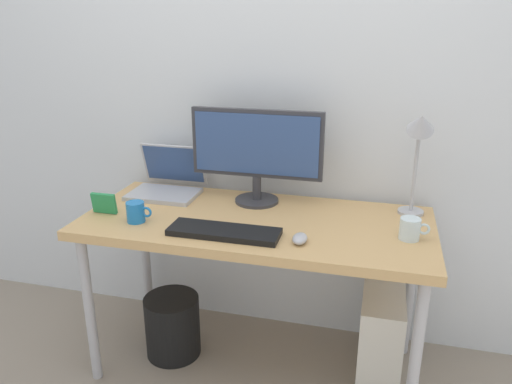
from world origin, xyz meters
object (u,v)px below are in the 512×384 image
(laptop, at_px, (168,181))
(wastebasket, at_px, (173,326))
(keyboard, at_px, (224,232))
(desk_lamp, at_px, (419,140))
(glass_cup, at_px, (410,229))
(monitor, at_px, (257,150))
(computer_tower, at_px, (380,337))
(photo_frame, at_px, (104,203))
(desk, at_px, (256,233))
(mouse, at_px, (300,239))
(coffee_mug, at_px, (136,212))

(laptop, bearing_deg, wastebasket, -69.68)
(keyboard, bearing_deg, desk_lamp, 28.29)
(glass_cup, xyz_separation_m, wastebasket, (-1.03, 0.03, -0.63))
(monitor, distance_m, computer_tower, 1.00)
(desk_lamp, bearing_deg, photo_frame, -166.61)
(keyboard, bearing_deg, glass_cup, 11.26)
(glass_cup, distance_m, computer_tower, 0.59)
(desk, xyz_separation_m, desk_lamp, (0.64, 0.20, 0.40))
(photo_frame, bearing_deg, glass_cup, 2.72)
(desk, relative_size, desk_lamp, 3.13)
(mouse, height_order, computer_tower, mouse)
(mouse, bearing_deg, laptop, 150.58)
(coffee_mug, xyz_separation_m, computer_tower, (1.03, 0.21, -0.57))
(monitor, height_order, photo_frame, monitor)
(keyboard, relative_size, wastebasket, 1.47)
(glass_cup, bearing_deg, laptop, 166.68)
(desk_lamp, bearing_deg, coffee_mug, -162.37)
(laptop, height_order, coffee_mug, laptop)
(computer_tower, relative_size, wastebasket, 1.40)
(laptop, distance_m, photo_frame, 0.36)
(desk_lamp, distance_m, keyboard, 0.87)
(coffee_mug, bearing_deg, photo_frame, 165.10)
(coffee_mug, bearing_deg, glass_cup, 5.59)
(desk, height_order, monitor, monitor)
(monitor, height_order, desk_lamp, desk_lamp)
(computer_tower, bearing_deg, desk, -174.53)
(keyboard, height_order, photo_frame, photo_frame)
(laptop, relative_size, glass_cup, 2.81)
(glass_cup, bearing_deg, mouse, -160.99)
(coffee_mug, relative_size, wastebasket, 0.37)
(keyboard, bearing_deg, coffee_mug, 175.26)
(desk, xyz_separation_m, monitor, (-0.05, 0.20, 0.31))
(mouse, bearing_deg, computer_tower, 35.60)
(coffee_mug, relative_size, computer_tower, 0.26)
(desk, bearing_deg, laptop, 156.43)
(desk_lamp, height_order, keyboard, desk_lamp)
(keyboard, bearing_deg, wastebasket, 152.68)
(laptop, height_order, mouse, laptop)
(mouse, relative_size, wastebasket, 0.30)
(desk, height_order, photo_frame, photo_frame)
(photo_frame, bearing_deg, laptop, 64.62)
(desk, relative_size, photo_frame, 13.37)
(desk, bearing_deg, photo_frame, -170.48)
(keyboard, bearing_deg, monitor, 85.18)
(desk, relative_size, glass_cup, 12.93)
(laptop, height_order, wastebasket, laptop)
(desk_lamp, relative_size, coffee_mug, 4.25)
(keyboard, distance_m, computer_tower, 0.87)
(laptop, height_order, photo_frame, laptop)
(keyboard, distance_m, mouse, 0.30)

